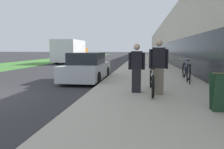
# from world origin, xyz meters

# --- Properties ---
(sidewalk_slab) EXTENTS (4.52, 70.00, 0.15)m
(sidewalk_slab) POSITION_xyz_m (6.06, 21.00, 0.07)
(sidewalk_slab) COLOR #B2AA99
(sidewalk_slab) RESTS_ON ground
(storefront_facade) EXTENTS (10.01, 70.00, 5.44)m
(storefront_facade) POSITION_xyz_m (13.35, 29.00, 2.72)
(storefront_facade) COLOR beige
(storefront_facade) RESTS_ON ground
(lawn_strip) EXTENTS (5.69, 70.00, 0.03)m
(lawn_strip) POSITION_xyz_m (-7.05, 25.00, 0.01)
(lawn_strip) COLOR #478438
(lawn_strip) RESTS_ON ground
(tandem_bicycle) EXTENTS (0.52, 2.47, 0.88)m
(tandem_bicycle) POSITION_xyz_m (5.92, 1.49, 0.52)
(tandem_bicycle) COLOR black
(tandem_bicycle) RESTS_ON sidewalk_slab
(person_rider) EXTENTS (0.59, 0.23, 1.75)m
(person_rider) POSITION_xyz_m (6.10, 1.18, 1.03)
(person_rider) COLOR #756B5B
(person_rider) RESTS_ON sidewalk_slab
(person_bystander) EXTENTS (0.55, 0.21, 1.61)m
(person_bystander) POSITION_xyz_m (5.41, 1.43, 0.96)
(person_bystander) COLOR black
(person_bystander) RESTS_ON sidewalk_slab
(bike_rack_hoop) EXTENTS (0.05, 0.60, 0.84)m
(bike_rack_hoop) POSITION_xyz_m (7.54, 3.68, 0.66)
(bike_rack_hoop) COLOR black
(bike_rack_hoop) RESTS_ON sidewalk_slab
(cruiser_bike_nearest) EXTENTS (0.52, 1.81, 0.96)m
(cruiser_bike_nearest) POSITION_xyz_m (7.71, 5.12, 0.55)
(cruiser_bike_nearest) COLOR black
(cruiser_bike_nearest) RESTS_ON sidewalk_slab
(sandwich_board_sign) EXTENTS (0.56, 0.56, 0.90)m
(sandwich_board_sign) POSITION_xyz_m (7.49, -0.53, 0.60)
(sandwich_board_sign) COLOR #23472D
(sandwich_board_sign) RESTS_ON sidewalk_slab
(parked_sedan_curbside) EXTENTS (1.81, 4.24, 1.41)m
(parked_sedan_curbside) POSITION_xyz_m (2.84, 4.84, 0.65)
(parked_sedan_curbside) COLOR silver
(parked_sedan_curbside) RESTS_ON ground
(moving_truck) EXTENTS (2.54, 6.11, 2.55)m
(moving_truck) POSITION_xyz_m (-2.40, 17.83, 1.30)
(moving_truck) COLOR orange
(moving_truck) RESTS_ON ground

